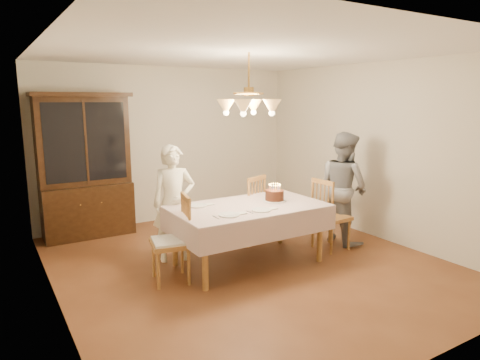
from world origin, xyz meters
TOP-DOWN VIEW (x-y plane):
  - ground at (0.00, 0.00)m, footprint 5.00×5.00m
  - room_shell at (0.00, 0.00)m, footprint 5.00×5.00m
  - dining_table at (0.00, 0.00)m, footprint 1.90×1.10m
  - china_hutch at (-1.47, 2.25)m, footprint 1.38×0.54m
  - chair_far_side at (0.42, 0.70)m, footprint 0.56×0.55m
  - chair_left_end at (-1.04, 0.00)m, footprint 0.50×0.52m
  - chair_right_end at (1.27, -0.13)m, footprint 0.44×0.46m
  - elderly_woman at (-0.74, 0.61)m, footprint 0.61×0.47m
  - adult_in_grey at (1.65, 0.03)m, footprint 0.63×0.80m
  - birthday_cake at (0.42, 0.02)m, footprint 0.30×0.30m
  - place_setting_near_left at (-0.42, -0.28)m, footprint 0.39×0.24m
  - place_setting_near_right at (0.01, -0.29)m, footprint 0.38×0.23m
  - place_setting_far_left at (-0.54, 0.30)m, footprint 0.38×0.23m
  - chandelier at (-0.00, -0.00)m, footprint 0.62×0.62m

SIDE VIEW (x-z plane):
  - ground at x=0.00m, z-range 0.00..0.00m
  - chair_far_side at x=0.42m, z-range -0.06..0.94m
  - chair_right_end at x=1.27m, z-range -0.06..0.94m
  - chair_left_end at x=-1.04m, z-range -0.05..0.95m
  - dining_table at x=0.00m, z-range 0.30..1.06m
  - elderly_woman at x=-0.74m, z-range 0.00..1.50m
  - place_setting_near_right at x=0.01m, z-range 0.76..0.77m
  - place_setting_far_left at x=-0.54m, z-range 0.76..0.77m
  - place_setting_near_left at x=-0.42m, z-range 0.76..0.77m
  - adult_in_grey at x=1.65m, z-range 0.00..1.61m
  - birthday_cake at x=0.42m, z-range 0.71..0.94m
  - china_hutch at x=-1.47m, z-range -0.04..2.12m
  - room_shell at x=0.00m, z-range -0.92..4.08m
  - chandelier at x=0.00m, z-range 1.61..2.34m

